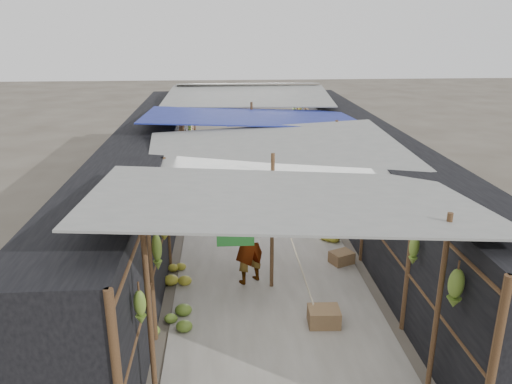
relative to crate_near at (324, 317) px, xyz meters
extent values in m
cube|color=#9E998E|center=(-0.73, 4.82, -0.14)|extent=(3.60, 16.00, 0.02)
cube|color=black|center=(-3.43, 4.82, 1.00)|extent=(1.40, 15.00, 2.30)
cube|color=black|center=(1.97, 4.82, 1.00)|extent=(1.40, 15.00, 2.30)
cube|color=olive|center=(0.00, 0.00, 0.00)|extent=(0.53, 0.43, 0.31)
cube|color=olive|center=(0.81, 2.18, -0.02)|extent=(0.55, 0.50, 0.26)
cube|color=olive|center=(-1.26, 8.58, -0.01)|extent=(0.45, 0.38, 0.28)
cylinder|color=black|center=(0.97, 9.28, -0.06)|extent=(0.60, 0.60, 0.18)
imported|color=white|center=(-1.15, 1.53, 0.70)|extent=(0.74, 0.67, 1.70)
imported|color=#2159A9|center=(-0.88, 7.01, 0.57)|extent=(0.90, 0.85, 1.46)
imported|color=#534F47|center=(0.97, 7.57, 0.36)|extent=(0.59, 0.76, 1.03)
cylinder|color=brown|center=(-2.53, -1.68, 1.15)|extent=(0.07, 0.07, 2.60)
cylinder|color=brown|center=(1.07, -1.68, 1.15)|extent=(0.07, 0.07, 2.60)
cylinder|color=brown|center=(-0.73, 1.32, 1.15)|extent=(0.07, 0.07, 2.60)
cylinder|color=brown|center=(-2.53, 4.32, 1.15)|extent=(0.07, 0.07, 2.60)
cylinder|color=brown|center=(1.07, 4.32, 1.15)|extent=(0.07, 0.07, 2.60)
cylinder|color=brown|center=(-0.73, 7.32, 1.15)|extent=(0.07, 0.07, 2.60)
cylinder|color=brown|center=(-2.53, 10.32, 1.15)|extent=(0.07, 0.07, 2.60)
cylinder|color=brown|center=(1.07, 10.32, 1.15)|extent=(0.07, 0.07, 2.60)
cube|color=gray|center=(-0.73, -0.68, 2.35)|extent=(5.21, 3.19, 0.52)
cube|color=gray|center=(-0.53, 2.52, 2.20)|extent=(5.23, 3.73, 0.50)
cube|color=navy|center=(-0.83, 5.82, 2.30)|extent=(5.40, 3.60, 0.41)
cube|color=gray|center=(-0.73, 9.12, 2.40)|extent=(5.37, 3.66, 0.27)
cube|color=gray|center=(-0.63, 11.52, 2.50)|extent=(5.00, 1.99, 0.24)
cylinder|color=brown|center=(-2.73, 4.82, 1.90)|extent=(0.06, 15.00, 0.06)
cylinder|color=brown|center=(1.27, 4.82, 1.90)|extent=(0.06, 15.00, 0.06)
cylinder|color=gray|center=(-0.73, 4.82, 1.90)|extent=(0.02, 15.00, 0.02)
cube|color=#AA1A2C|center=(0.02, 3.40, 1.60)|extent=(0.50, 0.03, 0.60)
cube|color=#236B29|center=(-1.42, 0.28, 1.55)|extent=(0.60, 0.03, 0.70)
cube|color=navy|center=(-1.10, 9.60, 1.60)|extent=(0.65, 0.03, 0.60)
cube|color=silver|center=(-0.06, 6.98, 1.62)|extent=(0.60, 0.03, 0.55)
cube|color=#22179B|center=(-0.62, 2.72, 1.57)|extent=(0.55, 0.03, 0.65)
ellipsoid|color=olive|center=(-2.61, -1.80, 1.40)|extent=(0.15, 0.13, 0.45)
ellipsoid|color=olive|center=(-2.61, -0.15, 1.33)|extent=(0.15, 0.13, 0.60)
ellipsoid|color=#9E9828|center=(-2.61, 0.81, 1.36)|extent=(0.20, 0.17, 0.54)
ellipsoid|color=#9E9828|center=(-2.61, 2.58, 1.49)|extent=(0.15, 0.13, 0.56)
ellipsoid|color=olive|center=(-2.61, 3.72, 1.47)|extent=(0.19, 0.16, 0.40)
ellipsoid|color=olive|center=(-2.61, 5.31, 1.56)|extent=(0.16, 0.14, 0.40)
ellipsoid|color=olive|center=(-2.61, 6.95, 1.40)|extent=(0.15, 0.13, 0.50)
ellipsoid|color=olive|center=(-2.61, 8.74, 1.55)|extent=(0.15, 0.12, 0.57)
ellipsoid|color=olive|center=(-2.61, 9.99, 1.57)|extent=(0.18, 0.15, 0.51)
ellipsoid|color=#9E9828|center=(-2.61, 11.74, 1.52)|extent=(0.20, 0.17, 0.48)
ellipsoid|color=olive|center=(1.15, -1.89, 1.56)|extent=(0.20, 0.17, 0.52)
ellipsoid|color=olive|center=(1.15, -0.57, 1.44)|extent=(0.15, 0.13, 0.47)
ellipsoid|color=olive|center=(1.15, 1.24, 1.40)|extent=(0.18, 0.15, 0.43)
ellipsoid|color=#9E9828|center=(1.15, 2.68, 1.53)|extent=(0.17, 0.14, 0.51)
ellipsoid|color=olive|center=(1.15, 4.07, 1.47)|extent=(0.18, 0.15, 0.57)
ellipsoid|color=#9E9828|center=(1.15, 5.91, 1.46)|extent=(0.16, 0.13, 0.56)
ellipsoid|color=#9E9828|center=(1.15, 6.99, 1.39)|extent=(0.16, 0.13, 0.55)
ellipsoid|color=olive|center=(1.15, 8.73, 1.59)|extent=(0.19, 0.17, 0.38)
ellipsoid|color=#9E9828|center=(1.15, 10.26, 1.59)|extent=(0.15, 0.13, 0.56)
ellipsoid|color=olive|center=(1.15, 11.62, 1.64)|extent=(0.18, 0.16, 0.36)
ellipsoid|color=#9E9828|center=(0.97, 3.23, -0.03)|extent=(0.51, 0.43, 0.25)
ellipsoid|color=olive|center=(0.69, 6.58, 0.00)|extent=(0.61, 0.52, 0.31)
ellipsoid|color=#9E9828|center=(0.77, 8.77, 0.02)|extent=(0.69, 0.59, 0.35)
ellipsoid|color=#9E9828|center=(-0.99, 5.08, -0.01)|extent=(0.58, 0.49, 0.29)
ellipsoid|color=olive|center=(-2.43, 0.11, 0.02)|extent=(0.70, 0.60, 0.35)
ellipsoid|color=#9E9828|center=(-2.43, 1.78, 0.02)|extent=(0.68, 0.58, 0.34)
ellipsoid|color=olive|center=(-2.23, 9.23, -0.02)|extent=(0.53, 0.45, 0.27)
camera|label=1|loc=(-1.61, -7.00, 4.56)|focal=35.00mm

